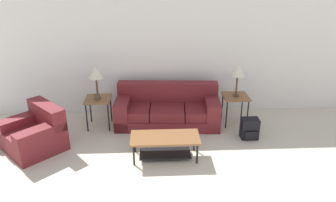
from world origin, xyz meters
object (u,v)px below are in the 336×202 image
coffee_table (165,142)px  table_lamp_right (238,71)px  side_table_left (98,102)px  couch (167,110)px  table_lamp_left (96,73)px  armchair (35,134)px  side_table_right (235,99)px  backpack (250,129)px

coffee_table → table_lamp_right: 2.14m
side_table_left → table_lamp_right: size_ratio=0.95×
couch → table_lamp_left: size_ratio=3.29×
couch → armchair: couch is taller
coffee_table → table_lamp_right: bearing=39.8°
side_table_right → table_lamp_right: bearing=-90.0°
table_lamp_left → table_lamp_right: same height
backpack → armchair: bearing=-177.2°
backpack → side_table_left: bearing=167.9°
couch → armchair: bearing=-159.6°
side_table_left → backpack: (2.96, -0.63, -0.36)m
side_table_right → couch: bearing=176.7°
side_table_right → table_lamp_left: 2.87m
side_table_left → table_lamp_left: (0.00, -0.00, 0.60)m
side_table_left → backpack: side_table_left is taller
armchair → table_lamp_right: 4.02m
table_lamp_left → backpack: bearing=-12.1°
armchair → side_table_left: 1.35m
table_lamp_right → couch: bearing=176.7°
coffee_table → table_lamp_left: (-1.30, 1.25, 0.85)m
couch → table_lamp_left: bearing=-176.7°
couch → side_table_right: couch is taller
couch → table_lamp_left: (-1.41, -0.08, 0.86)m
armchair → table_lamp_left: 1.58m
couch → side_table_right: (1.40, -0.08, 0.26)m
couch → armchair: (-2.44, -0.91, -0.01)m
side_table_left → side_table_right: (2.81, 0.00, 0.00)m
couch → table_lamp_right: 1.65m
backpack → couch: bearing=155.3°
couch → coffee_table: couch is taller
couch → coffee_table: size_ratio=1.83×
coffee_table → side_table_right: side_table_right is taller
armchair → side_table_left: armchair is taller
side_table_right → backpack: size_ratio=1.55×
backpack → table_lamp_left: bearing=167.9°
side_table_right → table_lamp_left: size_ratio=0.95×
table_lamp_left → armchair: bearing=-141.3°
couch → armchair: size_ratio=1.67×
armchair → side_table_left: size_ratio=2.07×
couch → table_lamp_right: table_lamp_right is taller
side_table_right → backpack: 0.75m
armchair → table_lamp_right: bearing=12.1°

